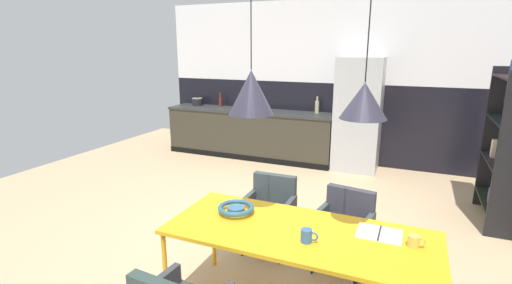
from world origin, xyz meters
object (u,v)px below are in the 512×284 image
bottle_wine_green (242,103)px  cooking_pot (197,102)px  pendant_lamp_over_table_near (251,92)px  pendant_lamp_over_table_far (364,100)px  bottle_oil_tall (317,107)px  armchair_corner_seat (271,203)px  armchair_head_of_table (345,220)px  open_shelf_unit (504,145)px  fruit_bowl (236,208)px  mug_white_ceramic (307,236)px  open_book (379,234)px  bottle_spice_small (220,101)px  refrigerator_column (358,115)px  dining_table (299,236)px  mug_wide_latte (414,241)px

bottle_wine_green → cooking_pot: bearing=-177.5°
pendant_lamp_over_table_near → pendant_lamp_over_table_far: size_ratio=1.03×
bottle_oil_tall → armchair_corner_seat: bearing=-83.8°
armchair_head_of_table → open_shelf_unit: bearing=-121.9°
fruit_bowl → pendant_lamp_over_table_far: pendant_lamp_over_table_far is taller
open_shelf_unit → mug_white_ceramic: bearing=-30.6°
armchair_corner_seat → open_book: armchair_corner_seat is taller
open_book → mug_white_ceramic: 0.55m
armchair_head_of_table → bottle_spice_small: size_ratio=2.73×
pendant_lamp_over_table_far → mug_white_ceramic: bearing=-157.3°
armchair_head_of_table → armchair_corner_seat: size_ratio=0.99×
fruit_bowl → open_shelf_unit: bearing=47.6°
mug_white_ceramic → open_shelf_unit: size_ratio=0.06×
bottle_oil_tall → bottle_wine_green: (-1.47, -0.00, -0.02)m
refrigerator_column → open_book: bearing=-79.0°
cooking_pot → pendant_lamp_over_table_far: size_ratio=0.18×
refrigerator_column → bottle_wine_green: bearing=176.1°
mug_white_ceramic → bottle_spice_small: size_ratio=0.44×
pendant_lamp_over_table_near → bottle_oil_tall: bearing=97.4°
armchair_head_of_table → open_book: size_ratio=2.42×
dining_table → armchair_head_of_table: armchair_head_of_table is taller
pendant_lamp_over_table_near → refrigerator_column: bearing=86.8°
pendant_lamp_over_table_near → open_shelf_unit: bearing=50.7°
refrigerator_column → open_book: 3.81m
refrigerator_column → cooking_pot: size_ratio=8.64×
mug_white_ceramic → pendant_lamp_over_table_near: pendant_lamp_over_table_near is taller
cooking_pot → open_book: bearing=-44.4°
mug_white_ceramic → bottle_spice_small: (-2.97, 4.20, 0.23)m
armchair_corner_seat → fruit_bowl: bearing=90.0°
pendant_lamp_over_table_near → pendant_lamp_over_table_far: same height
cooking_pot → open_shelf_unit: bearing=-16.3°
mug_white_ceramic → pendant_lamp_over_table_near: size_ratio=0.10×
dining_table → bottle_oil_tall: bearing=102.7°
armchair_corner_seat → bottle_wine_green: (-1.82, 3.16, 0.51)m
armchair_head_of_table → armchair_corner_seat: bearing=4.2°
dining_table → pendant_lamp_over_table_near: pendant_lamp_over_table_near is taller
mug_wide_latte → pendant_lamp_over_table_near: 1.51m
armchair_corner_seat → cooking_pot: size_ratio=3.48×
open_book → bottle_wine_green: bottle_wine_green is taller
mug_white_ceramic → open_shelf_unit: (1.58, 2.68, 0.18)m
mug_white_ceramic → open_shelf_unit: bearing=59.4°
dining_table → armchair_head_of_table: (0.20, 0.84, -0.20)m
refrigerator_column → mug_wide_latte: (0.95, -3.83, -0.17)m
mug_white_ceramic → open_shelf_unit: open_shelf_unit is taller
armchair_corner_seat → open_shelf_unit: 2.82m
armchair_corner_seat → fruit_bowl: fruit_bowl is taller
armchair_head_of_table → mug_wide_latte: (0.58, -0.75, 0.29)m
refrigerator_column → pendant_lamp_over_table_far: 4.04m
cooking_pot → bottle_oil_tall: bearing=1.0°
mug_wide_latte → bottle_wine_green: size_ratio=0.50×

